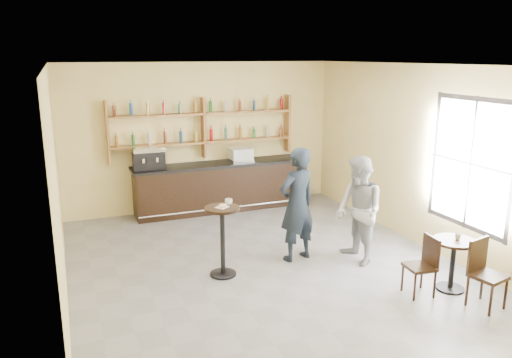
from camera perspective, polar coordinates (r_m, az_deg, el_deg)
name	(u,v)px	position (r m, az deg, el deg)	size (l,w,h in m)	color
floor	(263,265)	(8.28, 0.77, -9.81)	(7.00, 7.00, 0.00)	slate
ceiling	(263,65)	(7.57, 0.85, 12.92)	(7.00, 7.00, 0.00)	white
wall_back	(202,137)	(11.03, -6.18, 4.84)	(7.00, 7.00, 0.00)	#F4DC8B
wall_front	(407,249)	(4.86, 16.90, -7.65)	(7.00, 7.00, 0.00)	#F4DC8B
wall_left	(57,188)	(7.21, -21.81, -1.01)	(7.00, 7.00, 0.00)	#F4DC8B
wall_right	(419,156)	(9.31, 18.15, 2.52)	(7.00, 7.00, 0.00)	#F4DC8B
window_pane	(471,164)	(8.42, 23.33, 1.60)	(2.00, 2.00, 0.00)	white
window_frame	(470,164)	(8.42, 23.30, 1.60)	(0.04, 1.70, 2.10)	black
shelf_unit	(204,128)	(10.87, -6.02, 5.83)	(4.00, 0.26, 1.40)	brown
liquor_bottles	(203,120)	(10.85, -6.04, 6.72)	(3.68, 0.10, 1.00)	#8C5919
bar_counter	(222,186)	(11.01, -3.85, -0.82)	(3.91, 0.76, 1.06)	black
espresso_machine	(149,158)	(10.48, -12.17, 2.38)	(0.64, 0.41, 0.46)	black
pastry_case	(241,155)	(11.00, -1.74, 2.79)	(0.48, 0.39, 0.29)	silver
pedestal_table	(223,242)	(7.75, -3.83, -7.14)	(0.54, 0.54, 1.10)	black
napkin	(222,207)	(7.56, -3.90, -3.22)	(0.17, 0.17, 0.00)	white
donut	(223,206)	(7.55, -3.81, -3.07)	(0.12, 0.12, 0.04)	#E4A653
cup_pedestal	(229,202)	(7.68, -3.14, -2.60)	(0.12, 0.12, 0.09)	white
man_main	(297,205)	(8.22, 4.72, -2.92)	(0.70, 0.46, 1.91)	black
cafe_table	(452,265)	(7.87, 21.52, -9.11)	(0.61, 0.61, 0.77)	black
cup_cafe	(458,237)	(7.75, 22.08, -6.12)	(0.09, 0.09, 0.09)	white
chair_west	(420,266)	(7.54, 18.18, -9.45)	(0.37, 0.37, 0.86)	black
chair_south	(488,275)	(7.49, 25.01, -9.95)	(0.41, 0.41, 0.94)	black
patron_second	(359,211)	(8.27, 11.66, -3.55)	(0.86, 0.67, 1.78)	gray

